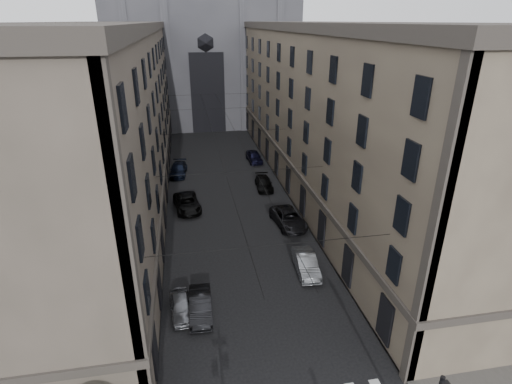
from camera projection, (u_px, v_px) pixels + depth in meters
sidewalk_left at (137, 195)px, 46.94m from camera, size 7.00×80.00×0.15m
sidewalk_right at (309, 183)px, 50.36m from camera, size 7.00×80.00×0.15m
building_left at (99, 118)px, 42.79m from camera, size 13.60×60.60×18.85m
building_right at (337, 109)px, 47.17m from camera, size 13.60×60.60×18.85m
gothic_tower at (201, 27)px, 76.85m from camera, size 35.00×23.00×58.00m
tram_wires at (225, 133)px, 45.48m from camera, size 14.00×60.00×0.43m
car_left_near at (181, 306)px, 27.89m from camera, size 1.89×3.93×1.29m
car_left_midnear at (201, 306)px, 27.82m from camera, size 1.61×4.38×1.43m
car_left_midfar at (187, 203)px, 43.30m from camera, size 3.22×5.81×1.54m
car_left_far at (178, 170)px, 53.13m from camera, size 2.58×5.29×1.48m
car_right_near at (306, 263)px, 32.57m from camera, size 1.90×4.69×1.51m
car_right_midnear at (288, 218)px, 39.94m from camera, size 3.18×5.81×1.54m
car_right_midfar at (264, 183)px, 48.82m from camera, size 2.12×4.71×1.34m
car_right_far at (254, 157)px, 58.01m from camera, size 2.06×4.73×1.59m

